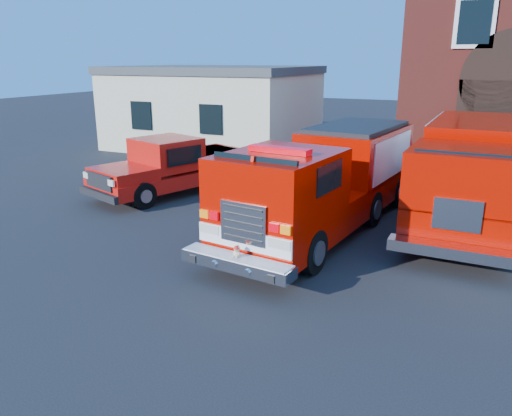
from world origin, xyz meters
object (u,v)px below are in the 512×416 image
at_px(fire_engine, 327,180).
at_px(pickup_truck, 174,166).
at_px(secondary_truck, 471,169).
at_px(side_building, 215,106).

distance_m(fire_engine, pickup_truck, 6.52).
xyz_separation_m(fire_engine, secondary_truck, (3.68, 2.62, 0.13)).
xyz_separation_m(pickup_truck, secondary_truck, (9.96, 0.93, 0.61)).
bearing_deg(secondary_truck, fire_engine, -144.59).
height_order(fire_engine, secondary_truck, secondary_truck).
relative_size(fire_engine, secondary_truck, 1.04).
bearing_deg(side_building, pickup_truck, -69.48).
distance_m(fire_engine, secondary_truck, 4.52).
distance_m(pickup_truck, secondary_truck, 10.03).
relative_size(fire_engine, pickup_truck, 1.41).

